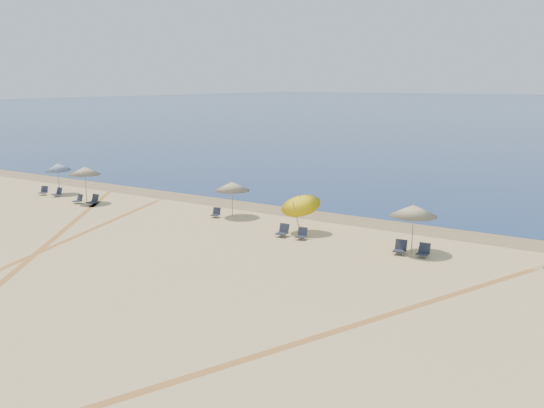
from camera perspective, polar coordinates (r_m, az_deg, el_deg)
The scene contains 16 objects.
wet_sand at distance 38.45m, azimuth 3.24°, elevation -0.88°, with size 500.00×500.00×0.00m, color olive.
umbrella_0 at distance 47.55m, azimuth -19.77°, elevation 3.35°, with size 1.91×1.93×2.39m.
umbrella_1 at distance 43.30m, azimuth -17.46°, elevation 3.05°, with size 2.15×2.15×2.61m.
umbrella_2 at distance 37.22m, azimuth -3.84°, elevation 1.71°, with size 2.23×2.23×2.27m.
umbrella_3 at distance 33.14m, azimuth 2.68°, elevation 0.24°, with size 2.23×2.26×2.49m.
umbrella_4 at distance 30.04m, azimuth 13.37°, elevation -0.60°, with size 2.32×2.32×2.46m.
chair_0 at distance 47.80m, azimuth -20.99°, elevation 1.16°, with size 0.74×0.78×0.64m.
chair_1 at distance 46.70m, azimuth -19.79°, elevation 1.03°, with size 0.57×0.66×0.66m.
chair_2 at distance 43.64m, azimuth -18.02°, elevation 0.42°, with size 0.56×0.65×0.62m.
chair_3 at distance 42.72m, azimuth -16.70°, elevation 0.34°, with size 0.64×0.75×0.74m.
chair_4 at distance 37.42m, azimuth -5.38°, elevation -0.86°, with size 0.62×0.68×0.59m.
chair_5 at distance 32.64m, azimuth 1.05°, elevation -2.59°, with size 0.59×0.69×0.69m.
chair_6 at distance 32.10m, azimuth 2.87°, elevation -2.90°, with size 0.62×0.70×0.63m.
chair_7 at distance 30.02m, azimuth 12.16°, elevation -4.12°, with size 0.65×0.74×0.70m.
chair_8 at distance 29.78m, azimuth 14.28°, elevation -4.37°, with size 0.56×0.66×0.67m.
tire_tracks at distance 28.66m, azimuth -15.34°, elevation -5.67°, with size 56.95×44.21×0.00m.
Camera 1 is at (18.52, -8.66, 8.31)m, focal length 39.38 mm.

